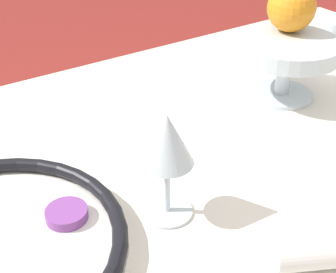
{
  "coord_description": "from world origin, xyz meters",
  "views": [
    {
      "loc": [
        -0.38,
        -0.47,
        1.19
      ],
      "look_at": [
        -0.04,
        0.04,
        0.8
      ],
      "focal_mm": 50.0,
      "sensor_mm": 36.0,
      "label": 1
    }
  ],
  "objects": [
    {
      "name": "cup_near",
      "position": [
        0.53,
        0.2,
        0.79
      ],
      "size": [
        0.06,
        0.06,
        0.07
      ],
      "color": "silver",
      "rests_on": "dining_table"
    },
    {
      "name": "fruit_stand",
      "position": [
        0.26,
        0.09,
        0.85
      ],
      "size": [
        0.2,
        0.2,
        0.12
      ],
      "color": "silver",
      "rests_on": "dining_table"
    },
    {
      "name": "napkin_roll",
      "position": [
        -0.01,
        -0.25,
        0.78
      ],
      "size": [
        0.15,
        0.1,
        0.04
      ],
      "color": "white",
      "rests_on": "dining_table"
    },
    {
      "name": "wine_glass",
      "position": [
        -0.12,
        -0.07,
        0.87
      ],
      "size": [
        0.07,
        0.07,
        0.15
      ],
      "color": "silver",
      "rests_on": "dining_table"
    },
    {
      "name": "orange_fruit",
      "position": [
        0.29,
        0.13,
        0.92
      ],
      "size": [
        0.09,
        0.09,
        0.09
      ],
      "color": "orange",
      "rests_on": "fruit_stand"
    }
  ]
}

